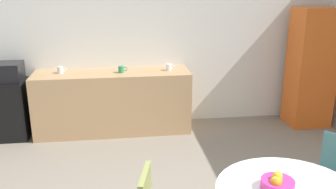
{
  "coord_description": "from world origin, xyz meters",
  "views": [
    {
      "loc": [
        -0.33,
        -2.49,
        2.15
      ],
      "look_at": [
        0.19,
        1.33,
        0.95
      ],
      "focal_mm": 39.0,
      "sensor_mm": 36.0,
      "label": 1
    }
  ],
  "objects_px": {
    "locker_cabinet": "(311,68)",
    "mini_fridge": "(9,109)",
    "mug_green": "(61,70)",
    "mug_red": "(169,67)",
    "mug_white": "(121,69)",
    "fruit_bowl": "(277,183)",
    "microwave": "(4,72)"
  },
  "relations": [
    {
      "from": "mug_white",
      "to": "mug_red",
      "type": "xyz_separation_m",
      "value": [
        0.69,
        0.04,
        0.0
      ]
    },
    {
      "from": "locker_cabinet",
      "to": "mug_red",
      "type": "xyz_separation_m",
      "value": [
        -2.16,
        0.12,
        0.05
      ]
    },
    {
      "from": "mini_fridge",
      "to": "mug_white",
      "type": "height_order",
      "value": "mug_white"
    },
    {
      "from": "fruit_bowl",
      "to": "mug_green",
      "type": "xyz_separation_m",
      "value": [
        -1.9,
        3.05,
        0.16
      ]
    },
    {
      "from": "microwave",
      "to": "locker_cabinet",
      "type": "height_order",
      "value": "locker_cabinet"
    },
    {
      "from": "microwave",
      "to": "mug_white",
      "type": "height_order",
      "value": "microwave"
    },
    {
      "from": "mug_green",
      "to": "mug_red",
      "type": "height_order",
      "value": "same"
    },
    {
      "from": "microwave",
      "to": "mug_green",
      "type": "height_order",
      "value": "microwave"
    },
    {
      "from": "mug_green",
      "to": "mug_red",
      "type": "xyz_separation_m",
      "value": [
        1.55,
        -0.04,
        0.0
      ]
    },
    {
      "from": "microwave",
      "to": "fruit_bowl",
      "type": "distance_m",
      "value": 4.0
    },
    {
      "from": "fruit_bowl",
      "to": "mug_white",
      "type": "distance_m",
      "value": 3.15
    },
    {
      "from": "microwave",
      "to": "locker_cabinet",
      "type": "relative_size",
      "value": 0.27
    },
    {
      "from": "locker_cabinet",
      "to": "microwave",
      "type": "bearing_deg",
      "value": 178.72
    },
    {
      "from": "mini_fridge",
      "to": "mug_green",
      "type": "xyz_separation_m",
      "value": [
        0.75,
        0.06,
        0.54
      ]
    },
    {
      "from": "locker_cabinet",
      "to": "mug_green",
      "type": "height_order",
      "value": "locker_cabinet"
    },
    {
      "from": "fruit_bowl",
      "to": "mug_green",
      "type": "height_order",
      "value": "mug_green"
    },
    {
      "from": "locker_cabinet",
      "to": "mug_green",
      "type": "distance_m",
      "value": 3.71
    },
    {
      "from": "mini_fridge",
      "to": "locker_cabinet",
      "type": "bearing_deg",
      "value": -1.28
    },
    {
      "from": "mug_white",
      "to": "locker_cabinet",
      "type": "bearing_deg",
      "value": -1.52
    },
    {
      "from": "locker_cabinet",
      "to": "fruit_bowl",
      "type": "height_order",
      "value": "locker_cabinet"
    },
    {
      "from": "locker_cabinet",
      "to": "mug_green",
      "type": "bearing_deg",
      "value": 177.56
    },
    {
      "from": "locker_cabinet",
      "to": "mug_red",
      "type": "relative_size",
      "value": 13.89
    },
    {
      "from": "locker_cabinet",
      "to": "mug_red",
      "type": "distance_m",
      "value": 2.16
    },
    {
      "from": "locker_cabinet",
      "to": "mini_fridge",
      "type": "bearing_deg",
      "value": 178.72
    },
    {
      "from": "mug_white",
      "to": "mug_green",
      "type": "height_order",
      "value": "same"
    },
    {
      "from": "mini_fridge",
      "to": "locker_cabinet",
      "type": "distance_m",
      "value": 4.49
    },
    {
      "from": "microwave",
      "to": "mug_green",
      "type": "distance_m",
      "value": 0.75
    },
    {
      "from": "mug_white",
      "to": "mug_red",
      "type": "distance_m",
      "value": 0.69
    },
    {
      "from": "mug_green",
      "to": "fruit_bowl",
      "type": "bearing_deg",
      "value": -58.08
    },
    {
      "from": "mug_red",
      "to": "microwave",
      "type": "bearing_deg",
      "value": -179.59
    },
    {
      "from": "mini_fridge",
      "to": "mug_red",
      "type": "xyz_separation_m",
      "value": [
        2.3,
        0.02,
        0.54
      ]
    },
    {
      "from": "mug_white",
      "to": "mug_red",
      "type": "relative_size",
      "value": 1.0
    }
  ]
}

